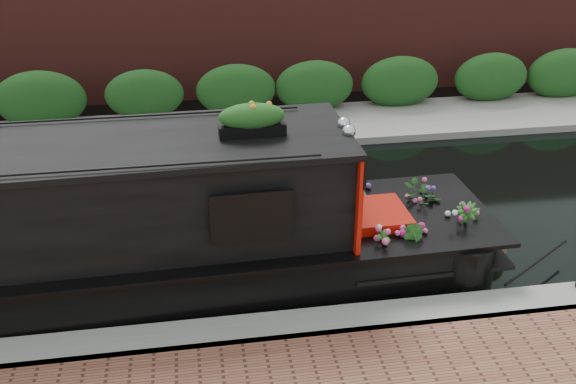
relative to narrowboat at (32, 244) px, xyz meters
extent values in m
plane|color=black|center=(3.34, 1.81, -0.91)|extent=(80.00, 80.00, 0.00)
cube|color=gray|center=(3.34, -1.49, -0.91)|extent=(40.00, 0.60, 0.50)
cube|color=gray|center=(3.34, 6.01, -0.91)|extent=(40.00, 2.40, 0.34)
cube|color=#1A4718|center=(3.34, 6.91, -0.91)|extent=(40.00, 1.10, 2.80)
cube|color=#5B231E|center=(3.34, 9.01, -0.91)|extent=(40.00, 1.00, 8.00)
cube|color=#B11207|center=(4.48, 0.00, 0.64)|extent=(0.11, 1.90, 1.47)
cube|color=black|center=(3.03, -0.97, 0.72)|extent=(0.98, 0.06, 0.60)
cube|color=#B11207|center=(5.04, 0.00, -0.15)|extent=(0.89, 1.00, 0.54)
sphere|color=silver|center=(4.49, -0.15, 1.49)|extent=(0.20, 0.20, 0.20)
sphere|color=silver|center=(4.49, 0.15, 1.49)|extent=(0.20, 0.20, 0.20)
cube|color=black|center=(3.16, 0.00, 1.54)|extent=(0.93, 0.27, 0.17)
ellipsoid|color=orange|center=(3.16, 0.00, 1.76)|extent=(1.01, 0.27, 0.26)
imported|color=#22581D|center=(4.94, -0.65, -0.12)|extent=(0.37, 0.38, 0.61)
imported|color=#22581D|center=(5.38, -0.71, -0.11)|extent=(0.42, 0.44, 0.62)
imported|color=#22581D|center=(5.95, 0.51, -0.09)|extent=(0.78, 0.74, 0.67)
imported|color=#22581D|center=(6.32, -0.30, -0.08)|extent=(0.54, 0.54, 0.69)
imported|color=#22581D|center=(5.00, 0.77, -0.13)|extent=(0.29, 0.36, 0.59)
cylinder|color=olive|center=(6.98, 0.00, -0.72)|extent=(0.38, 0.38, 0.38)
camera|label=1|loc=(2.37, -8.18, 4.82)|focal=40.00mm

